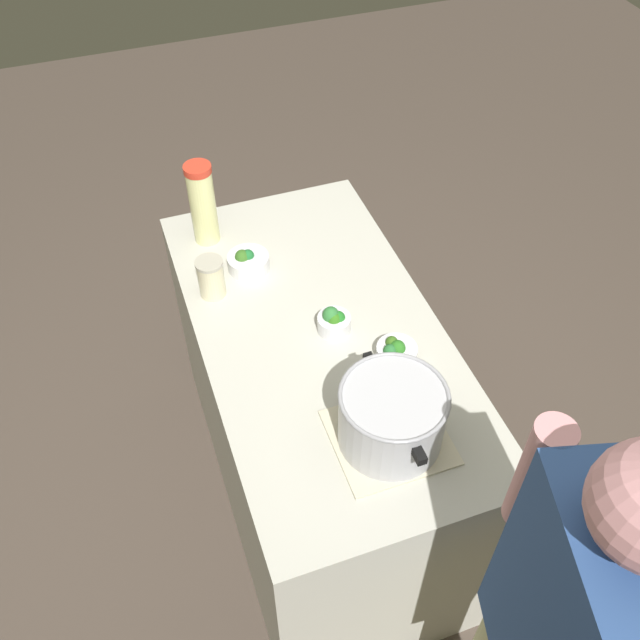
{
  "coord_description": "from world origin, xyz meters",
  "views": [
    {
      "loc": [
        1.34,
        -0.47,
        2.47
      ],
      "look_at": [
        0.0,
        0.0,
        0.95
      ],
      "focal_mm": 39.21,
      "sensor_mm": 36.0,
      "label": 1
    }
  ],
  "objects_px": {
    "broccoli_bowl_center": "(396,351)",
    "broccoli_bowl_back": "(334,321)",
    "mason_jar": "(211,278)",
    "lemonade_pitcher": "(203,204)",
    "broccoli_bowl_front": "(248,261)",
    "cooking_pot": "(392,416)"
  },
  "relations": [
    {
      "from": "mason_jar",
      "to": "broccoli_bowl_back",
      "type": "relative_size",
      "value": 1.33
    },
    {
      "from": "cooking_pot",
      "to": "broccoli_bowl_center",
      "type": "relative_size",
      "value": 2.92
    },
    {
      "from": "cooking_pot",
      "to": "broccoli_bowl_front",
      "type": "bearing_deg",
      "value": -167.2
    },
    {
      "from": "broccoli_bowl_front",
      "to": "cooking_pot",
      "type": "bearing_deg",
      "value": 12.8
    },
    {
      "from": "broccoli_bowl_center",
      "to": "broccoli_bowl_back",
      "type": "bearing_deg",
      "value": -141.81
    },
    {
      "from": "mason_jar",
      "to": "broccoli_bowl_front",
      "type": "distance_m",
      "value": 0.16
    },
    {
      "from": "lemonade_pitcher",
      "to": "broccoli_bowl_front",
      "type": "xyz_separation_m",
      "value": [
        0.19,
        0.09,
        -0.12
      ]
    },
    {
      "from": "lemonade_pitcher",
      "to": "mason_jar",
      "type": "bearing_deg",
      "value": -9.45
    },
    {
      "from": "cooking_pot",
      "to": "broccoli_bowl_center",
      "type": "height_order",
      "value": "cooking_pot"
    },
    {
      "from": "broccoli_bowl_center",
      "to": "broccoli_bowl_back",
      "type": "distance_m",
      "value": 0.21
    },
    {
      "from": "cooking_pot",
      "to": "broccoli_bowl_front",
      "type": "relative_size",
      "value": 2.55
    },
    {
      "from": "mason_jar",
      "to": "broccoli_bowl_center",
      "type": "bearing_deg",
      "value": 44.83
    },
    {
      "from": "lemonade_pitcher",
      "to": "mason_jar",
      "type": "height_order",
      "value": "lemonade_pitcher"
    },
    {
      "from": "mason_jar",
      "to": "cooking_pot",
      "type": "bearing_deg",
      "value": 24.23
    },
    {
      "from": "lemonade_pitcher",
      "to": "broccoli_bowl_front",
      "type": "distance_m",
      "value": 0.25
    },
    {
      "from": "cooking_pot",
      "to": "mason_jar",
      "type": "height_order",
      "value": "cooking_pot"
    },
    {
      "from": "broccoli_bowl_front",
      "to": "lemonade_pitcher",
      "type": "bearing_deg",
      "value": -154.46
    },
    {
      "from": "lemonade_pitcher",
      "to": "broccoli_bowl_front",
      "type": "bearing_deg",
      "value": 25.54
    },
    {
      "from": "cooking_pot",
      "to": "broccoli_bowl_center",
      "type": "bearing_deg",
      "value": 153.01
    },
    {
      "from": "cooking_pot",
      "to": "broccoli_bowl_front",
      "type": "xyz_separation_m",
      "value": [
        -0.77,
        -0.17,
        -0.07
      ]
    },
    {
      "from": "broccoli_bowl_front",
      "to": "broccoli_bowl_center",
      "type": "bearing_deg",
      "value": 30.26
    },
    {
      "from": "mason_jar",
      "to": "broccoli_bowl_center",
      "type": "relative_size",
      "value": 1.12
    }
  ]
}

